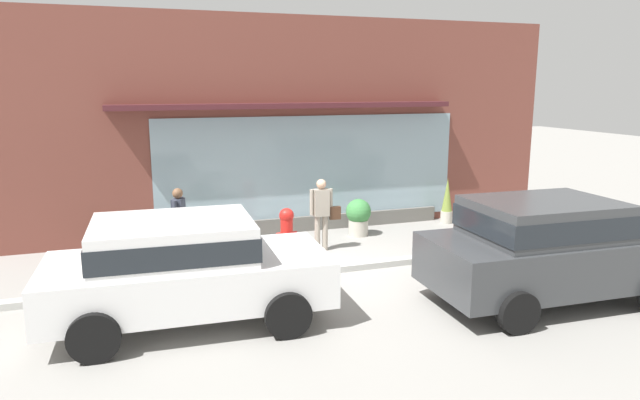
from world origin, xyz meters
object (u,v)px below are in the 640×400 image
at_px(parked_car_dark_gray, 548,245).
at_px(parked_car_white, 183,264).
at_px(pedestrian_passerby, 179,221).
at_px(potted_plant_trailing_edge, 447,202).
at_px(fire_hydrant, 287,231).
at_px(pedestrian_with_handbag, 322,210).
at_px(potted_plant_window_center, 358,216).
at_px(potted_plant_corner_tall, 92,245).
at_px(potted_plant_window_right, 222,233).

xyz_separation_m(parked_car_dark_gray, parked_car_white, (-5.71, 1.07, -0.05)).
height_order(pedestrian_passerby, potted_plant_trailing_edge, pedestrian_passerby).
relative_size(fire_hydrant, parked_car_white, 0.24).
relative_size(pedestrian_with_handbag, potted_plant_window_center, 1.78).
relative_size(potted_plant_trailing_edge, potted_plant_window_center, 1.33).
bearing_deg(pedestrian_with_handbag, potted_plant_corner_tall, 171.22).
bearing_deg(potted_plant_trailing_edge, fire_hydrant, -164.03).
distance_m(pedestrian_passerby, potted_plant_window_right, 1.52).
bearing_deg(parked_car_dark_gray, potted_plant_window_center, 106.77).
xyz_separation_m(parked_car_dark_gray, potted_plant_corner_tall, (-7.16, 4.96, -0.67)).
xyz_separation_m(parked_car_white, potted_plant_corner_tall, (-1.45, 3.88, -0.62)).
relative_size(parked_car_white, potted_plant_window_center, 4.79).
bearing_deg(potted_plant_corner_tall, parked_car_white, -69.54).
relative_size(pedestrian_passerby, parked_car_white, 0.37).
bearing_deg(potted_plant_window_center, potted_plant_trailing_edge, 8.52).
height_order(potted_plant_window_center, potted_plant_corner_tall, potted_plant_window_center).
distance_m(pedestrian_with_handbag, parked_car_white, 4.32).
distance_m(fire_hydrant, potted_plant_window_center, 2.23).
xyz_separation_m(potted_plant_trailing_edge, potted_plant_corner_tall, (-8.52, -0.31, -0.27)).
xyz_separation_m(potted_plant_window_center, potted_plant_window_right, (-3.22, 0.15, -0.18)).
distance_m(fire_hydrant, pedestrian_passerby, 2.21).
relative_size(potted_plant_trailing_edge, potted_plant_window_right, 2.01).
xyz_separation_m(potted_plant_trailing_edge, potted_plant_window_center, (-2.64, -0.39, -0.08)).
xyz_separation_m(parked_car_dark_gray, potted_plant_window_right, (-4.49, 5.02, -0.66)).
bearing_deg(potted_plant_window_center, pedestrian_with_handbag, -143.46).
bearing_deg(potted_plant_corner_tall, potted_plant_window_right, 1.42).
bearing_deg(potted_plant_window_center, fire_hydrant, -155.12).
distance_m(pedestrian_with_handbag, potted_plant_corner_tall, 4.80).
bearing_deg(parked_car_white, potted_plant_window_center, 43.30).
xyz_separation_m(pedestrian_with_handbag, potted_plant_window_right, (-1.99, 1.05, -0.61)).
distance_m(parked_car_dark_gray, parked_car_white, 5.81).
bearing_deg(parked_car_white, pedestrian_passerby, 88.29).
height_order(pedestrian_passerby, parked_car_dark_gray, parked_car_dark_gray).
xyz_separation_m(pedestrian_passerby, potted_plant_window_right, (0.99, 0.99, -0.59)).
relative_size(parked_car_white, potted_plant_trailing_edge, 3.59).
distance_m(fire_hydrant, pedestrian_with_handbag, 0.89).
bearing_deg(potted_plant_window_center, potted_plant_corner_tall, 179.22).
xyz_separation_m(pedestrian_passerby, parked_car_white, (-0.23, -2.96, 0.03)).
relative_size(pedestrian_passerby, parked_car_dark_gray, 0.37).
xyz_separation_m(pedestrian_with_handbag, potted_plant_corner_tall, (-4.66, 0.99, -0.61)).
xyz_separation_m(parked_car_white, potted_plant_trailing_edge, (7.07, 4.20, -0.35)).
distance_m(pedestrian_with_handbag, potted_plant_window_right, 2.33).
height_order(pedestrian_with_handbag, potted_plant_trailing_edge, pedestrian_with_handbag).
height_order(potted_plant_window_center, potted_plant_window_right, potted_plant_window_center).
height_order(fire_hydrant, pedestrian_passerby, pedestrian_passerby).
height_order(potted_plant_trailing_edge, potted_plant_corner_tall, potted_plant_trailing_edge).
height_order(pedestrian_passerby, potted_plant_window_right, pedestrian_passerby).
relative_size(pedestrian_with_handbag, pedestrian_passerby, 1.02).
height_order(pedestrian_with_handbag, parked_car_white, parked_car_white).
height_order(parked_car_white, potted_plant_corner_tall, parked_car_white).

